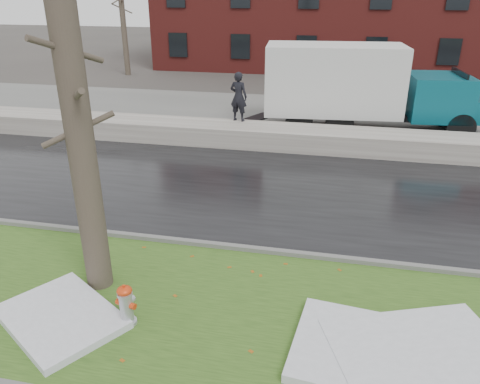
% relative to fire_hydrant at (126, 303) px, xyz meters
% --- Properties ---
extents(ground, '(120.00, 120.00, 0.00)m').
position_rel_fire_hydrant_xyz_m(ground, '(1.16, 1.89, -0.47)').
color(ground, '#47423D').
rests_on(ground, ground).
extents(verge, '(60.00, 4.50, 0.04)m').
position_rel_fire_hydrant_xyz_m(verge, '(1.16, 0.64, -0.45)').
color(verge, '#2A4617').
rests_on(verge, ground).
extents(road, '(60.00, 7.00, 0.03)m').
position_rel_fire_hydrant_xyz_m(road, '(1.16, 6.39, -0.46)').
color(road, black).
rests_on(road, ground).
extents(parking_lot, '(60.00, 9.00, 0.03)m').
position_rel_fire_hydrant_xyz_m(parking_lot, '(1.16, 14.89, -0.46)').
color(parking_lot, slate).
rests_on(parking_lot, ground).
extents(curb, '(60.00, 0.15, 0.14)m').
position_rel_fire_hydrant_xyz_m(curb, '(1.16, 2.89, -0.40)').
color(curb, slate).
rests_on(curb, ground).
extents(snowbank, '(60.00, 1.60, 0.75)m').
position_rel_fire_hydrant_xyz_m(snowbank, '(1.16, 10.59, -0.10)').
color(snowbank, '#B0ABA0').
rests_on(snowbank, ground).
extents(bg_tree_left, '(1.40, 1.62, 6.50)m').
position_rel_fire_hydrant_xyz_m(bg_tree_left, '(-10.84, 23.89, 2.86)').
color(bg_tree_left, brown).
rests_on(bg_tree_left, ground).
extents(bg_tree_center, '(1.40, 1.62, 6.50)m').
position_rel_fire_hydrant_xyz_m(bg_tree_center, '(-4.84, 27.89, 2.86)').
color(bg_tree_center, brown).
rests_on(bg_tree_center, ground).
extents(fire_hydrant, '(0.40, 0.37, 0.81)m').
position_rel_fire_hydrant_xyz_m(fire_hydrant, '(0.00, 0.00, 0.00)').
color(fire_hydrant, '#ABADB4').
rests_on(fire_hydrant, verge).
extents(tree, '(1.11, 1.30, 6.24)m').
position_rel_fire_hydrant_xyz_m(tree, '(-1.07, 1.03, 2.71)').
color(tree, brown).
rests_on(tree, verge).
extents(box_truck, '(10.42, 3.18, 3.45)m').
position_rel_fire_hydrant_xyz_m(box_truck, '(4.14, 13.40, 1.35)').
color(box_truck, black).
rests_on(box_truck, ground).
extents(worker, '(0.76, 0.58, 1.87)m').
position_rel_fire_hydrant_xyz_m(worker, '(-0.41, 11.19, 1.21)').
color(worker, black).
rests_on(worker, snowbank).
extents(snow_patch_near, '(2.81, 2.28, 0.16)m').
position_rel_fire_hydrant_xyz_m(snow_patch_near, '(4.25, 0.04, -0.35)').
color(snow_patch_near, silver).
rests_on(snow_patch_near, verge).
extents(snow_patch_far, '(2.71, 2.53, 0.14)m').
position_rel_fire_hydrant_xyz_m(snow_patch_far, '(-1.21, -0.19, -0.36)').
color(snow_patch_far, silver).
rests_on(snow_patch_far, verge).
extents(snow_patch_side, '(3.26, 2.68, 0.18)m').
position_rel_fire_hydrant_xyz_m(snow_patch_side, '(4.93, 0.25, -0.34)').
color(snow_patch_side, silver).
rests_on(snow_patch_side, verge).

